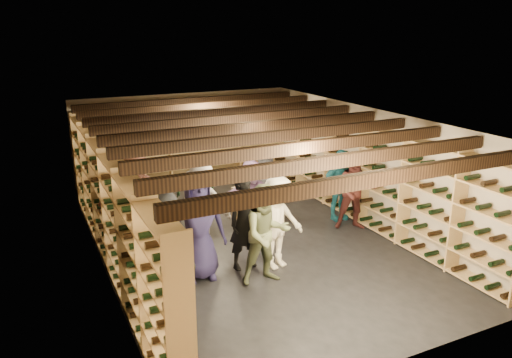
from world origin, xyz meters
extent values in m
plane|color=black|center=(0.00, 0.00, 0.00)|extent=(8.00, 8.00, 0.00)
cube|color=#C0AD95|center=(0.00, 4.00, 1.20)|extent=(5.50, 0.02, 2.40)
cube|color=#C0AD95|center=(0.00, -4.00, 1.20)|extent=(5.50, 0.02, 2.40)
cube|color=#C0AD95|center=(-2.75, 0.00, 1.20)|extent=(0.02, 8.00, 2.40)
cube|color=#C0AD95|center=(2.75, 0.00, 1.20)|extent=(0.02, 8.00, 2.40)
cube|color=beige|center=(0.00, 0.00, 2.40)|extent=(5.50, 8.00, 0.01)
cube|color=black|center=(0.00, -3.50, 2.26)|extent=(5.40, 0.12, 0.18)
cube|color=black|center=(0.00, -2.62, 2.26)|extent=(5.40, 0.12, 0.18)
cube|color=black|center=(0.00, -1.75, 2.26)|extent=(5.40, 0.12, 0.18)
cube|color=black|center=(0.00, -0.88, 2.26)|extent=(5.40, 0.12, 0.18)
cube|color=black|center=(0.00, 0.00, 2.26)|extent=(5.40, 0.12, 0.18)
cube|color=black|center=(0.00, 0.88, 2.26)|extent=(5.40, 0.12, 0.18)
cube|color=black|center=(0.00, 1.75, 2.26)|extent=(5.40, 0.12, 0.18)
cube|color=black|center=(0.00, 2.62, 2.26)|extent=(5.40, 0.12, 0.18)
cube|color=black|center=(0.00, 3.50, 2.26)|extent=(5.40, 0.12, 0.18)
cube|color=tan|center=(-2.57, 0.00, 1.07)|extent=(0.32, 7.50, 2.15)
cube|color=tan|center=(2.57, 0.00, 1.07)|extent=(0.32, 7.50, 2.15)
cube|color=tan|center=(0.00, 3.83, 1.07)|extent=(4.70, 0.30, 2.15)
cube|color=tan|center=(0.65, 1.30, 0.09)|extent=(0.50, 0.33, 0.17)
cube|color=tan|center=(0.65, 1.30, 0.26)|extent=(0.50, 0.33, 0.17)
cube|color=tan|center=(0.65, 1.30, 0.43)|extent=(0.50, 0.33, 0.17)
cube|color=tan|center=(0.65, 1.30, 0.59)|extent=(0.50, 0.33, 0.17)
cube|color=tan|center=(0.45, 1.30, 0.09)|extent=(0.55, 0.42, 0.17)
cube|color=tan|center=(0.45, 1.30, 0.26)|extent=(0.55, 0.42, 0.17)
cube|color=tan|center=(0.45, 1.30, 0.43)|extent=(0.55, 0.42, 0.17)
cube|color=tan|center=(0.45, 1.30, 0.59)|extent=(0.55, 0.42, 0.17)
cube|color=tan|center=(1.09, 2.54, 0.09)|extent=(0.51, 0.35, 0.17)
imported|color=black|center=(-2.18, -1.68, 0.94)|extent=(1.06, 0.87, 1.88)
imported|color=black|center=(-0.54, -0.85, 0.84)|extent=(0.66, 0.48, 1.68)
imported|color=#5D6441|center=(-0.45, -1.47, 0.83)|extent=(0.85, 0.69, 1.66)
imported|color=beige|center=(-0.04, -1.09, 0.81)|extent=(1.15, 0.81, 1.63)
imported|color=#1C6374|center=(2.18, 0.31, 0.77)|extent=(0.93, 0.46, 1.54)
imported|color=brown|center=(-1.94, 1.01, 0.93)|extent=(1.80, 1.12, 1.86)
imported|color=#251F49|center=(-1.37, -0.86, 0.91)|extent=(0.94, 0.66, 1.83)
imported|color=#471E1B|center=(2.18, -0.27, 0.81)|extent=(0.97, 0.89, 1.62)
imported|color=#A59E98|center=(-0.91, 0.24, 0.82)|extent=(1.18, 0.86, 1.65)
imported|color=#295533|center=(-0.67, 1.30, 0.74)|extent=(0.93, 0.55, 1.49)
imported|color=slate|center=(0.23, 0.52, 0.75)|extent=(1.41, 0.52, 1.50)
imported|color=#353439|center=(0.86, 1.19, 0.74)|extent=(0.82, 0.65, 1.48)
camera|label=1|loc=(-3.78, -7.98, 4.00)|focal=35.00mm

